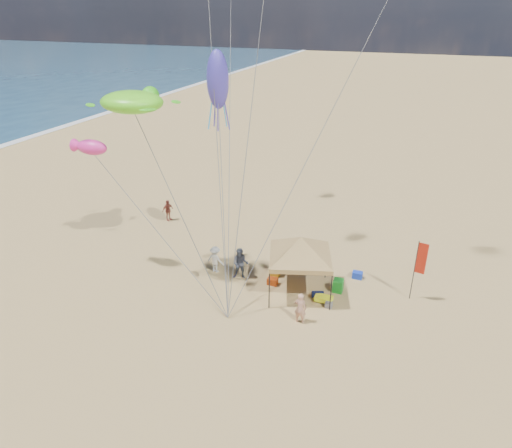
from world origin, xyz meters
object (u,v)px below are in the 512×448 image
object	(u,v)px
chair_green	(338,286)
canopy_tent	(301,239)
cooler_red	(273,281)
person_near_a	(300,308)
person_near_c	(215,259)
chair_yellow	(275,270)
person_near_b	(241,264)
person_far_a	(168,210)
feather_flag	(419,262)
cooler_blue	(357,275)
beach_cart	(324,299)

from	to	relation	value
chair_green	canopy_tent	bearing A→B (deg)	-158.15
cooler_red	person_near_a	size ratio (longest dim) A/B	0.34
person_near_c	chair_yellow	bearing A→B (deg)	-157.88
chair_green	person_near_a	world-z (taller)	person_near_a
canopy_tent	person_near_a	world-z (taller)	canopy_tent
person_near_b	person_near_c	size ratio (longest dim) A/B	1.16
cooler_red	chair_green	world-z (taller)	chair_green
person_far_a	person_near_b	bearing A→B (deg)	-100.68
canopy_tent	cooler_red	bearing A→B (deg)	172.90
cooler_red	chair_yellow	xyz separation A→B (m)	(-0.15, 0.94, 0.16)
feather_flag	cooler_red	world-z (taller)	feather_flag
person_far_a	person_near_c	bearing A→B (deg)	-106.37
person_near_a	person_near_b	xyz separation A→B (m)	(-4.09, 2.59, 0.11)
canopy_tent	person_far_a	xyz separation A→B (m)	(-10.95, 5.33, -2.35)
canopy_tent	chair_yellow	bearing A→B (deg)	145.76
cooler_blue	beach_cart	distance (m)	3.11
beach_cart	person_near_a	xyz separation A→B (m)	(-0.69, -2.00, 0.60)
cooler_red	chair_green	size ratio (longest dim) A/B	0.77
feather_flag	person_near_c	xyz separation A→B (m)	(-10.59, -1.12, -1.42)
feather_flag	beach_cart	xyz separation A→B (m)	(-4.23, -1.84, -2.00)
cooler_red	person_near_c	world-z (taller)	person_near_c
cooler_blue	chair_yellow	size ratio (longest dim) A/B	0.77
chair_green	beach_cart	bearing A→B (deg)	-111.48
cooler_blue	chair_yellow	bearing A→B (deg)	-163.15
cooler_red	person_near_b	world-z (taller)	person_near_b
person_near_c	person_near_b	bearing A→B (deg)	-177.19
person_near_a	person_far_a	world-z (taller)	person_near_a
feather_flag	person_near_c	size ratio (longest dim) A/B	2.11
cooler_red	person_near_c	xyz separation A→B (m)	(-3.42, 0.10, 0.60)
feather_flag	chair_green	distance (m)	4.24
cooler_blue	person_far_a	xyz separation A→B (m)	(-13.60, 2.89, 0.56)
feather_flag	chair_yellow	world-z (taller)	feather_flag
person_near_b	person_far_a	distance (m)	9.19
chair_green	cooler_blue	bearing A→B (deg)	66.04
feather_flag	chair_yellow	distance (m)	7.57
chair_green	beach_cart	xyz separation A→B (m)	(-0.47, -1.20, -0.15)
chair_yellow	person_near_a	world-z (taller)	person_near_a
chair_green	chair_yellow	bearing A→B (deg)	174.19
canopy_tent	person_near_a	size ratio (longest dim) A/B	3.62
cooler_blue	person_near_b	bearing A→B (deg)	-159.17
cooler_red	chair_green	bearing A→B (deg)	9.61
person_near_c	cooler_red	bearing A→B (deg)	-174.05
beach_cart	person_far_a	bearing A→B (deg)	155.08
chair_yellow	person_near_a	bearing A→B (deg)	-55.88
cooler_red	person_far_a	bearing A→B (deg)	151.43
feather_flag	person_near_c	world-z (taller)	feather_flag
canopy_tent	chair_yellow	world-z (taller)	canopy_tent
person_near_b	person_far_a	bearing A→B (deg)	131.14
canopy_tent	person_far_a	size ratio (longest dim) A/B	3.83
feather_flag	chair_green	bearing A→B (deg)	-170.28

